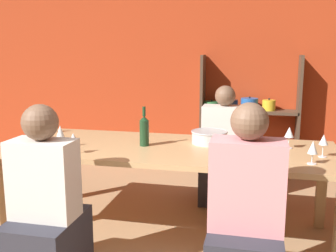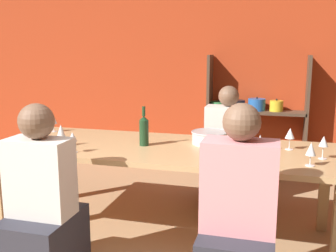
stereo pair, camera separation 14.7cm
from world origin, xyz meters
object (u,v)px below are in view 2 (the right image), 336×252
(mixing_bowl, at_px, (210,137))
(wine_glass_empty_b, at_px, (39,126))
(wine_glass_red_a, at_px, (53,120))
(wine_glass_red_c, at_px, (260,142))
(wine_glass_white_a, at_px, (324,142))
(wine_bottle_dark, at_px, (240,139))
(shelf_unit, at_px, (254,129))
(wine_glass_red_d, at_px, (311,150))
(wine_bottle_green, at_px, (144,130))
(wine_glass_red_b, at_px, (290,134))
(wine_glass_white_b, at_px, (61,131))
(dining_table, at_px, (165,155))
(person_near_b, at_px, (238,235))
(wine_glass_empty_a, at_px, (73,138))
(person_far_a, at_px, (227,160))
(person_near_a, at_px, (42,216))

(mixing_bowl, distance_m, wine_glass_empty_b, 1.49)
(wine_glass_red_a, xyz_separation_m, wine_glass_red_c, (1.94, -0.40, -0.01))
(wine_glass_white_a, bearing_deg, wine_bottle_dark, -174.95)
(mixing_bowl, distance_m, wine_glass_red_a, 1.52)
(shelf_unit, relative_size, wine_glass_white_a, 8.76)
(wine_glass_red_a, bearing_deg, wine_glass_red_d, -13.50)
(wine_bottle_dark, bearing_deg, wine_bottle_green, 173.26)
(wine_glass_red_b, height_order, wine_glass_white_b, wine_glass_white_b)
(dining_table, height_order, wine_bottle_green, wine_bottle_green)
(wine_glass_red_a, relative_size, wine_glass_red_c, 1.04)
(wine_glass_red_b, distance_m, person_near_b, 1.09)
(person_near_b, bearing_deg, wine_bottle_dark, 95.40)
(wine_glass_empty_b, distance_m, wine_glass_red_d, 2.25)
(wine_glass_white_a, xyz_separation_m, wine_glass_empty_b, (-2.34, 0.04, -0.01))
(wine_glass_red_a, bearing_deg, wine_bottle_green, -16.37)
(wine_glass_red_b, relative_size, wine_glass_empty_b, 1.10)
(mixing_bowl, relative_size, wine_glass_empty_b, 1.96)
(wine_bottle_dark, bearing_deg, wine_glass_white_a, 5.05)
(mixing_bowl, xyz_separation_m, person_near_b, (0.34, -0.99, -0.36))
(shelf_unit, xyz_separation_m, wine_glass_empty_a, (-1.22, -2.44, 0.35))
(wine_glass_white_b, bearing_deg, shelf_unit, 58.32)
(wine_glass_red_b, distance_m, person_far_a, 1.01)
(wine_glass_red_d, bearing_deg, person_near_b, -127.96)
(wine_bottle_green, xyz_separation_m, wine_glass_empty_b, (-0.98, 0.00, -0.02))
(dining_table, distance_m, wine_glass_empty_b, 1.16)
(wine_glass_red_a, distance_m, person_far_a, 1.75)
(shelf_unit, xyz_separation_m, person_far_a, (-0.20, -1.21, -0.09))
(wine_glass_empty_a, distance_m, person_far_a, 1.66)
(dining_table, bearing_deg, wine_glass_empty_b, -179.71)
(wine_glass_empty_b, relative_size, wine_glass_red_d, 0.97)
(wine_bottle_green, bearing_deg, mixing_bowl, 22.00)
(wine_bottle_green, bearing_deg, wine_glass_empty_b, 179.83)
(wine_glass_white_a, distance_m, person_near_a, 2.00)
(dining_table, height_order, person_near_a, person_near_a)
(wine_glass_empty_a, height_order, person_near_a, person_near_a)
(wine_glass_white_a, bearing_deg, person_near_b, -124.80)
(wine_glass_red_a, xyz_separation_m, person_near_b, (1.86, -1.08, -0.42))
(wine_bottle_green, relative_size, wine_bottle_dark, 1.00)
(person_near_b, bearing_deg, person_far_a, 99.19)
(wine_bottle_dark, relative_size, wine_glass_red_c, 1.99)
(wine_glass_empty_b, relative_size, person_near_a, 0.13)
(wine_bottle_dark, distance_m, person_near_b, 0.81)
(wine_glass_red_a, bearing_deg, wine_glass_white_b, -52.88)
(wine_glass_empty_a, height_order, wine_glass_red_b, wine_glass_red_b)
(wine_glass_red_a, relative_size, wine_glass_red_b, 0.98)
(wine_glass_red_d, xyz_separation_m, wine_glass_white_b, (-1.90, 0.05, 0.01))
(wine_glass_empty_a, relative_size, wine_glass_red_d, 0.98)
(mixing_bowl, bearing_deg, wine_glass_red_d, -30.86)
(wine_glass_red_a, distance_m, person_near_b, 2.19)
(wine_glass_white_a, relative_size, person_near_a, 0.14)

